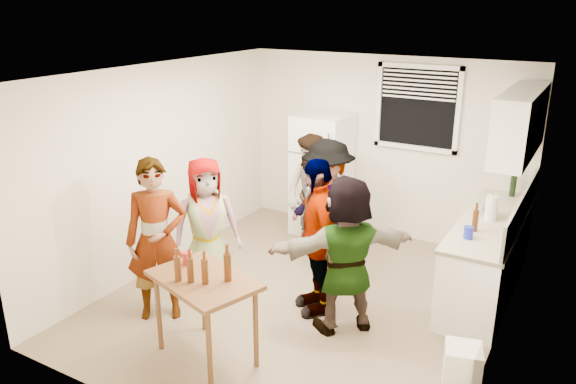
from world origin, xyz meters
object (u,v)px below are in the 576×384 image
Objects in this scene: red_cup at (188,264)px; guest_back_left at (312,254)px; refrigerator at (322,174)px; serving_table at (208,357)px; wine_bottle at (512,196)px; beer_bottle_table at (228,280)px; kettle at (489,216)px; guest_orange at (344,327)px; trash_bin at (462,367)px; guest_black at (316,308)px; blue_cup at (468,238)px; guest_grey at (210,288)px; guest_back_right at (326,270)px; beer_bottle_counter at (474,231)px; guest_stripe at (163,314)px.

red_cup reaches higher than guest_back_left.
refrigerator is 1.73× the size of serving_table.
wine_bottle reaches higher than beer_bottle_table.
guest_back_left is at bearing -155.75° from wine_bottle.
kettle reaches higher than beer_bottle_table.
guest_back_left is at bearing -71.55° from refrigerator.
red_cup is 1.74m from guest_orange.
trash_bin reaches higher than guest_black.
refrigerator is 3.42m from serving_table.
guest_back_left is at bearing 173.35° from kettle.
kettle is 3.40m from serving_table.
wine_bottle is at bearing 101.46° from guest_black.
kettle reaches higher than blue_cup.
guest_black is (-1.55, -2.20, -0.90)m from wine_bottle.
guest_black is at bearing -41.31° from guest_grey.
guest_black is (-1.39, -0.61, -0.90)m from blue_cup.
beer_bottle_table is at bearing -162.64° from trash_bin.
guest_back_right is (0.98, 1.08, 0.00)m from guest_grey.
guest_grey is 1.53m from guest_back_left.
refrigerator is 1.06× the size of guest_back_left.
guest_black is (-1.40, -0.84, -0.90)m from beer_bottle_counter.
kettle is 0.50× the size of trash_bin.
serving_table is at bearing -103.69° from guest_grey.
refrigerator is at bearing 102.09° from beer_bottle_table.
wine_bottle is 2.46m from guest_back_right.
kettle is 0.13× the size of guest_black.
guest_back_right reaches higher than guest_grey.
guest_black is (0.48, 1.29, 0.00)m from serving_table.
guest_grey is (-2.98, 0.40, -0.25)m from trash_bin.
blue_cup reaches higher than red_cup.
trash_bin is 0.26× the size of guest_stripe.
guest_stripe is (-0.42, -2.92, -0.85)m from refrigerator.
blue_cup reaches higher than guest_back_left.
beer_bottle_table reaches higher than guest_stripe.
beer_bottle_counter is at bearing 3.13° from guest_back_left.
guest_back_left is (0.68, 2.12, 0.00)m from guest_stripe.
guest_back_right reaches higher than guest_stripe.
kettle is at bearing 84.60° from beer_bottle_counter.
beer_bottle_counter reaches higher than trash_bin.
guest_orange is at bearing -39.73° from guest_back_right.
refrigerator is 3.76m from trash_bin.
guest_back_left is at bearing 94.67° from serving_table.
guest_back_right is at bearing 22.50° from guest_stripe.
guest_grey is 0.94× the size of guest_back_right.
blue_cup is 0.08× the size of guest_back_right.
wine_bottle is at bearing 37.13° from guest_back_left.
guest_back_right is (-1.71, 0.03, -0.90)m from beer_bottle_counter.
red_cup is 1.35m from guest_grey.
guest_back_left is (-2.13, -0.17, -0.90)m from kettle.
serving_table is 7.89× the size of red_cup.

